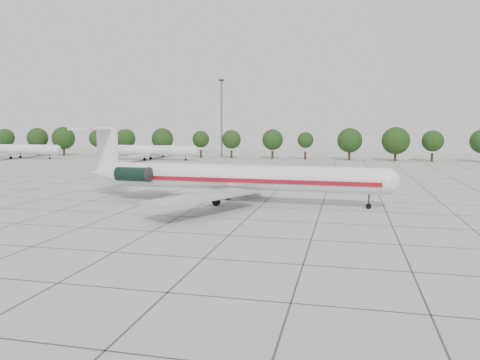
{
  "coord_description": "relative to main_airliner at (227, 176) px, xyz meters",
  "views": [
    {
      "loc": [
        11.11,
        -59.32,
        10.83
      ],
      "look_at": [
        -2.62,
        0.35,
        3.5
      ],
      "focal_mm": 35.0,
      "sensor_mm": 36.0,
      "label": 1
    }
  ],
  "objects": [
    {
      "name": "main_airliner",
      "position": [
        0.0,
        0.0,
        0.0
      ],
      "size": [
        44.21,
        34.72,
        10.36
      ],
      "rotation": [
        0.0,
        0.0,
        -0.03
      ],
      "color": "silver",
      "rests_on": "ground"
    },
    {
      "name": "ground",
      "position": [
        5.06,
        -2.68,
        -3.66
      ],
      "size": [
        260.0,
        260.0,
        0.0
      ],
      "primitive_type": "plane",
      "color": "#AEAEA7",
      "rests_on": "ground"
    },
    {
      "name": "floodlight_mast",
      "position": [
        -24.94,
        89.32,
        10.62
      ],
      "size": [
        1.6,
        1.6,
        25.45
      ],
      "color": "slate",
      "rests_on": "ground"
    },
    {
      "name": "bg_airliner_b",
      "position": [
        -42.1,
        69.61,
        -0.75
      ],
      "size": [
        28.24,
        27.2,
        7.4
      ],
      "color": "silver",
      "rests_on": "ground"
    },
    {
      "name": "apron_joints",
      "position": [
        5.06,
        12.32,
        -3.65
      ],
      "size": [
        170.0,
        170.0,
        0.02
      ],
      "primitive_type": "cube",
      "color": "#383838",
      "rests_on": "ground"
    },
    {
      "name": "tree_line",
      "position": [
        -6.62,
        82.32,
        2.32
      ],
      "size": [
        249.86,
        8.44,
        10.22
      ],
      "color": "#332114",
      "rests_on": "ground"
    },
    {
      "name": "bg_airliner_a",
      "position": [
        -85.33,
        65.87,
        -0.75
      ],
      "size": [
        28.24,
        27.2,
        7.4
      ],
      "color": "silver",
      "rests_on": "ground"
    }
  ]
}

